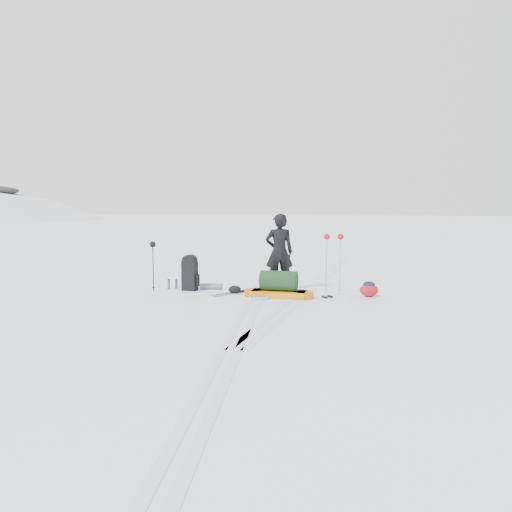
% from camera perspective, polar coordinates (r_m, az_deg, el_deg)
% --- Properties ---
extents(ground, '(200.00, 200.00, 0.00)m').
position_cam_1_polar(ground, '(12.52, 0.21, -4.34)').
color(ground, white).
rests_on(ground, ground).
extents(ski_tracks, '(3.38, 17.97, 0.01)m').
position_cam_1_polar(ski_tracks, '(13.29, 3.41, -3.73)').
color(ski_tracks, silver).
rests_on(ski_tracks, ground).
extents(skier, '(0.82, 0.63, 2.00)m').
position_cam_1_polar(skier, '(12.93, 2.67, 0.45)').
color(skier, black).
rests_on(skier, ground).
extents(pulk_sled, '(1.72, 0.65, 0.65)m').
position_cam_1_polar(pulk_sled, '(12.01, 2.62, -3.58)').
color(pulk_sled, orange).
rests_on(pulk_sled, ground).
extents(expedition_rucksack, '(1.01, 0.51, 0.94)m').
position_cam_1_polar(expedition_rucksack, '(13.06, -7.26, -2.03)').
color(expedition_rucksack, black).
rests_on(expedition_rucksack, ground).
extents(ski_poles_black, '(0.16, 0.18, 1.29)m').
position_cam_1_polar(ski_poles_black, '(13.08, -11.71, 0.64)').
color(ski_poles_black, black).
rests_on(ski_poles_black, ground).
extents(ski_poles_silver, '(0.48, 0.18, 1.52)m').
position_cam_1_polar(ski_poles_silver, '(12.36, 8.86, 1.41)').
color(ski_poles_silver, '#B7B8BE').
rests_on(ski_poles_silver, ground).
extents(touring_skis_grey, '(1.24, 1.53, 0.06)m').
position_cam_1_polar(touring_skis_grey, '(12.75, -2.02, -4.09)').
color(touring_skis_grey, gray).
rests_on(touring_skis_grey, ground).
extents(touring_skis_white, '(1.16, 1.51, 0.06)m').
position_cam_1_polar(touring_skis_white, '(12.02, 8.16, -4.75)').
color(touring_skis_white, silver).
rests_on(touring_skis_white, ground).
extents(rope_coil, '(0.67, 0.67, 0.06)m').
position_cam_1_polar(rope_coil, '(11.87, 0.44, -4.75)').
color(rope_coil, '#60CBEA').
rests_on(rope_coil, ground).
extents(small_daypack, '(0.51, 0.43, 0.38)m').
position_cam_1_polar(small_daypack, '(12.39, 12.78, -3.72)').
color(small_daypack, maroon).
rests_on(small_daypack, ground).
extents(thermos_pair, '(0.25, 0.20, 0.27)m').
position_cam_1_polar(thermos_pair, '(13.38, -9.54, -3.20)').
color(thermos_pair, slate).
rests_on(thermos_pair, ground).
extents(stuff_sack, '(0.36, 0.30, 0.20)m').
position_cam_1_polar(stuff_sack, '(12.56, -2.45, -3.84)').
color(stuff_sack, black).
rests_on(stuff_sack, ground).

